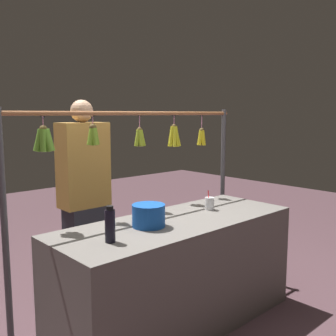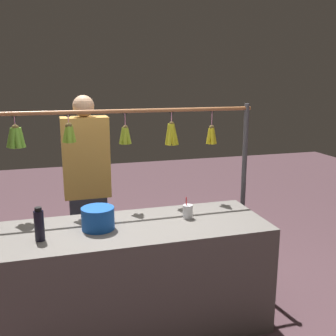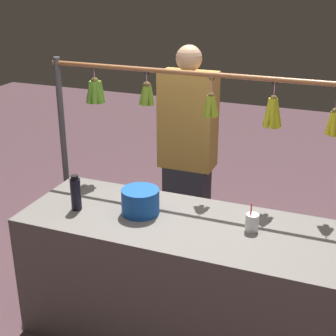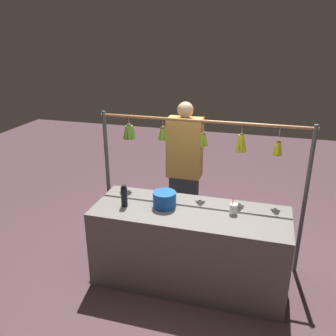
{
  "view_description": "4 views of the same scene",
  "coord_description": "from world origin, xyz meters",
  "px_view_note": "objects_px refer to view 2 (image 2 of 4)",
  "views": [
    {
      "loc": [
        2.0,
        2.07,
        1.63
      ],
      "look_at": [
        0.1,
        0.0,
        1.24
      ],
      "focal_mm": 42.06,
      "sensor_mm": 36.0,
      "label": 1
    },
    {
      "loc": [
        0.53,
        2.68,
        1.9
      ],
      "look_at": [
        -0.25,
        0.0,
        1.26
      ],
      "focal_mm": 42.25,
      "sensor_mm": 36.0,
      "label": 2
    },
    {
      "loc": [
        -0.9,
        2.47,
        2.25
      ],
      "look_at": [
        0.08,
        0.0,
        1.17
      ],
      "focal_mm": 52.95,
      "sensor_mm": 36.0,
      "label": 3
    },
    {
      "loc": [
        -0.65,
        3.09,
        2.51
      ],
      "look_at": [
        0.23,
        0.0,
        1.27
      ],
      "focal_mm": 38.11,
      "sensor_mm": 36.0,
      "label": 4
    }
  ],
  "objects_px": {
    "drink_cup": "(188,211)",
    "vendor_person": "(87,192)",
    "water_bottle": "(39,225)",
    "blue_bucket": "(98,218)"
  },
  "relations": [
    {
      "from": "vendor_person",
      "to": "blue_bucket",
      "type": "bearing_deg",
      "value": 90.07
    },
    {
      "from": "vendor_person",
      "to": "drink_cup",
      "type": "bearing_deg",
      "value": 129.6
    },
    {
      "from": "water_bottle",
      "to": "blue_bucket",
      "type": "distance_m",
      "value": 0.41
    },
    {
      "from": "blue_bucket",
      "to": "vendor_person",
      "type": "height_order",
      "value": "vendor_person"
    },
    {
      "from": "blue_bucket",
      "to": "drink_cup",
      "type": "distance_m",
      "value": 0.69
    },
    {
      "from": "water_bottle",
      "to": "drink_cup",
      "type": "distance_m",
      "value": 1.09
    },
    {
      "from": "water_bottle",
      "to": "blue_bucket",
      "type": "xyz_separation_m",
      "value": [
        -0.4,
        -0.1,
        -0.03
      ]
    },
    {
      "from": "drink_cup",
      "to": "vendor_person",
      "type": "height_order",
      "value": "vendor_person"
    },
    {
      "from": "water_bottle",
      "to": "blue_bucket",
      "type": "height_order",
      "value": "water_bottle"
    },
    {
      "from": "blue_bucket",
      "to": "drink_cup",
      "type": "bearing_deg",
      "value": -177.11
    }
  ]
}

